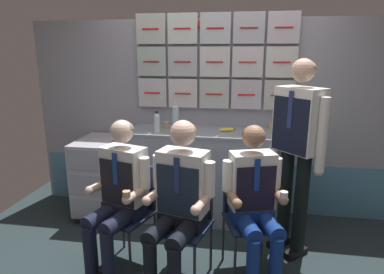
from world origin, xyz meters
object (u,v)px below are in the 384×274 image
object	(u,v)px
espresso_cup_small	(272,126)
crew_member_standing	(297,140)
snack_banana	(227,130)
folding_chair_right	(187,212)
folding_chair_by_counter	(247,207)
water_bottle_tall	(176,118)
crew_member_left	(118,191)
folding_chair_left	(132,202)
service_trolley	(99,174)
crew_member_by_counter	(255,198)
crew_member_right	(179,197)

from	to	relation	value
espresso_cup_small	crew_member_standing	bearing A→B (deg)	-76.01
crew_member_standing	snack_banana	xyz separation A→B (m)	(-0.64, 0.52, -0.05)
folding_chair_right	folding_chair_by_counter	xyz separation A→B (m)	(0.48, 0.17, 0.00)
crew_member_standing	water_bottle_tall	distance (m)	1.24
crew_member_left	snack_banana	bearing A→B (deg)	51.77
crew_member_left	crew_member_standing	world-z (taller)	crew_member_standing
folding_chair_left	water_bottle_tall	size ratio (longest dim) A/B	2.80
service_trolley	crew_member_left	xyz separation A→B (m)	(0.61, -0.93, 0.24)
crew_member_by_counter	snack_banana	distance (m)	1.05
folding_chair_right	crew_member_right	world-z (taller)	crew_member_right
folding_chair_right	espresso_cup_small	bearing A→B (deg)	57.26
crew_member_right	snack_banana	size ratio (longest dim) A/B	7.66
folding_chair_left	folding_chair_right	distance (m)	0.52
service_trolley	crew_member_standing	world-z (taller)	crew_member_standing
service_trolley	folding_chair_right	world-z (taller)	service_trolley
folding_chair_by_counter	crew_member_by_counter	world-z (taller)	crew_member_by_counter
snack_banana	crew_member_standing	bearing A→B (deg)	-39.39
crew_member_left	crew_member_right	world-z (taller)	crew_member_right
folding_chair_by_counter	water_bottle_tall	xyz separation A→B (m)	(-0.76, 0.69, 0.60)
folding_chair_right	crew_member_by_counter	bearing A→B (deg)	1.33
water_bottle_tall	espresso_cup_small	bearing A→B (deg)	14.73
service_trolley	folding_chair_right	bearing A→B (deg)	-36.73
folding_chair_left	espresso_cup_small	bearing A→B (deg)	39.78
crew_member_left	water_bottle_tall	world-z (taller)	water_bottle_tall
crew_member_by_counter	crew_member_right	bearing A→B (deg)	-163.84
crew_member_right	water_bottle_tall	xyz separation A→B (m)	(-0.24, 1.02, 0.41)
crew_member_left	folding_chair_right	size ratio (longest dim) A/B	1.48
folding_chair_left	service_trolley	bearing A→B (deg)	130.41
crew_member_left	snack_banana	distance (m)	1.35
crew_member_right	crew_member_left	bearing A→B (deg)	169.40
crew_member_left	crew_member_by_counter	bearing A→B (deg)	3.59
crew_member_right	folding_chair_by_counter	xyz separation A→B (m)	(0.52, 0.32, -0.20)
crew_member_right	crew_member_by_counter	size ratio (longest dim) A/B	1.04
crew_member_left	crew_member_right	size ratio (longest dim) A/B	0.97
service_trolley	snack_banana	size ratio (longest dim) A/B	5.08
folding_chair_left	crew_member_standing	world-z (taller)	crew_member_standing
crew_member_left	espresso_cup_small	size ratio (longest dim) A/B	15.93
crew_member_by_counter	espresso_cup_small	world-z (taller)	crew_member_by_counter
crew_member_standing	espresso_cup_small	world-z (taller)	crew_member_standing
crew_member_by_counter	service_trolley	bearing A→B (deg)	153.26
folding_chair_left	water_bottle_tall	bearing A→B (deg)	72.87
folding_chair_right	crew_member_by_counter	size ratio (longest dim) A/B	0.68
crew_member_right	crew_member_by_counter	world-z (taller)	crew_member_right
crew_member_left	folding_chair_by_counter	size ratio (longest dim) A/B	1.48
crew_member_right	snack_banana	distance (m)	1.20
crew_member_standing	espresso_cup_small	distance (m)	0.69
folding_chair_by_counter	snack_banana	distance (m)	0.97
crew_member_standing	espresso_cup_small	xyz separation A→B (m)	(-0.17, 0.67, -0.03)
folding_chair_by_counter	crew_member_standing	world-z (taller)	crew_member_standing
folding_chair_right	snack_banana	size ratio (longest dim) A/B	5.03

